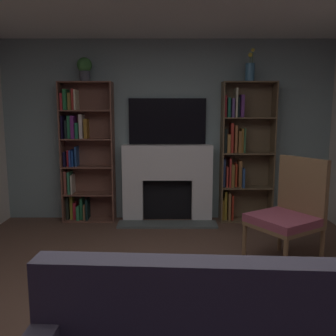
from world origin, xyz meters
TOP-DOWN VIEW (x-y plane):
  - ground_plane at (0.00, 0.00)m, footprint 6.73×6.73m
  - wall_back_accent at (0.00, 2.84)m, footprint 4.81×0.06m
  - fireplace at (0.00, 2.69)m, footprint 1.38×0.53m
  - tv at (0.00, 2.78)m, footprint 1.09×0.06m
  - bookshelf_left at (-1.21, 2.71)m, footprint 0.73×0.27m
  - bookshelf_right at (1.03, 2.71)m, footprint 0.73×0.28m
  - potted_plant at (-1.13, 2.66)m, footprint 0.20×0.20m
  - vase_with_flowers at (1.13, 2.66)m, footprint 0.13×0.13m
  - armchair at (1.26, 1.19)m, footprint 0.81×0.81m
  - coffee_table at (0.25, -0.31)m, footprint 0.78×0.49m

SIDE VIEW (x-z plane):
  - ground_plane at x=0.00m, z-range 0.00..0.00m
  - coffee_table at x=0.25m, z-range 0.13..0.51m
  - armchair at x=1.26m, z-range 0.00..1.10m
  - fireplace at x=0.00m, z-range 0.03..1.13m
  - bookshelf_right at x=1.03m, z-range -0.01..1.96m
  - bookshelf_left at x=-1.21m, z-range -0.01..1.96m
  - wall_back_accent at x=0.00m, z-range 0.00..2.56m
  - tv at x=0.00m, z-range 1.10..1.75m
  - vase_with_flowers at x=1.13m, z-range 1.89..2.33m
  - potted_plant at x=-1.13m, z-range 1.99..2.31m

